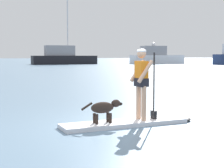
% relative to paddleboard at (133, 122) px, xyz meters
% --- Properties ---
extents(ground_plane, '(400.00, 400.00, 0.00)m').
position_rel_paddleboard_xyz_m(ground_plane, '(-0.23, -0.03, -0.05)').
color(ground_plane, slate).
extents(paddleboard, '(3.41, 1.09, 0.10)m').
position_rel_paddleboard_xyz_m(paddleboard, '(0.00, 0.00, 0.00)').
color(paddleboard, silver).
rests_on(paddleboard, ground_plane).
extents(person_paddler, '(0.63, 0.52, 1.70)m').
position_rel_paddleboard_xyz_m(person_paddler, '(0.23, 0.03, 1.03)').
color(person_paddler, tan).
rests_on(person_paddler, paddleboard).
extents(dog, '(1.02, 0.29, 0.53)m').
position_rel_paddleboard_xyz_m(dog, '(-0.74, -0.09, 0.40)').
color(dog, '#2D231E').
rests_on(dog, paddleboard).
extents(moored_boat_outer, '(12.26, 3.83, 12.39)m').
position_rel_paddleboard_xyz_m(moored_boat_outer, '(7.97, 57.28, 1.28)').
color(moored_boat_outer, black).
rests_on(moored_boat_outer, ground_plane).
extents(moored_boat_port, '(10.26, 3.59, 4.13)m').
position_rel_paddleboard_xyz_m(moored_boat_port, '(25.91, 55.35, 1.27)').
color(moored_boat_port, white).
rests_on(moored_boat_port, ground_plane).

